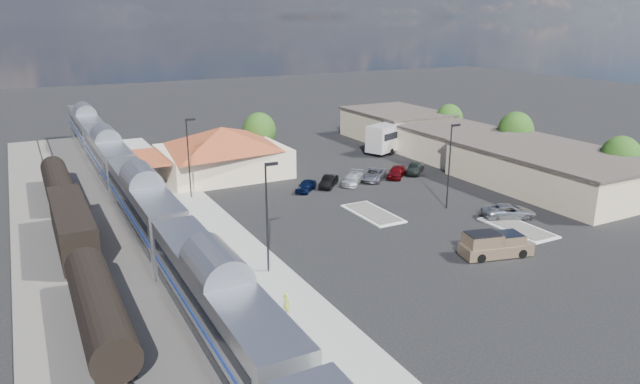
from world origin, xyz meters
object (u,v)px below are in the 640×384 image
suv (509,211)px  coach_bus (399,133)px  pickup_truck (496,245)px  station_depot (222,151)px

suv → coach_bus: (8.61, 31.10, 1.76)m
pickup_truck → station_depot: bearing=31.9°
coach_bus → pickup_truck: bearing=133.5°
station_depot → pickup_truck: station_depot is taller
station_depot → coach_bus: size_ratio=1.35×
suv → pickup_truck: bearing=151.9°
station_depot → pickup_truck: 37.84m
pickup_truck → coach_bus: (16.61, 37.47, 1.52)m
coach_bus → suv: bearing=142.0°
suv → coach_bus: 32.32m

